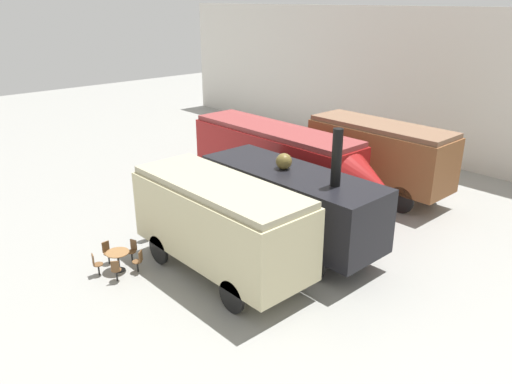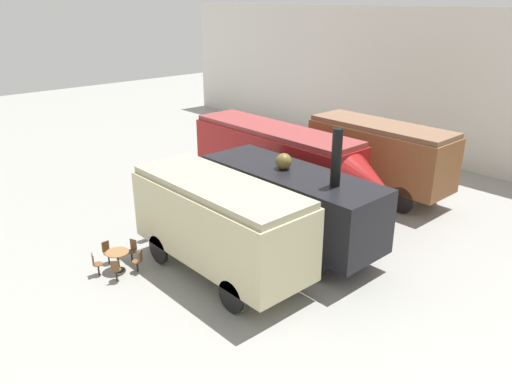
{
  "view_description": "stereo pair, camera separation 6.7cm",
  "coord_description": "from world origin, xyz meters",
  "px_view_note": "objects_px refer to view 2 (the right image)",
  "views": [
    {
      "loc": [
        15.62,
        -12.54,
        9.43
      ],
      "look_at": [
        0.81,
        1.0,
        1.6
      ],
      "focal_mm": 35.0,
      "sensor_mm": 36.0,
      "label": 1
    },
    {
      "loc": [
        15.66,
        -12.49,
        9.43
      ],
      "look_at": [
        0.81,
        1.0,
        1.6
      ],
      "focal_mm": 35.0,
      "sensor_mm": 36.0,
      "label": 2
    }
  ],
  "objects_px": {
    "cafe_table_near": "(118,256)",
    "streamlined_locomotive": "(286,158)",
    "passenger_coach_vintage": "(220,220)",
    "cafe_chair_0": "(107,251)",
    "passenger_coach_wooden": "(379,152)",
    "steam_locomotive": "(290,200)",
    "visitor_person": "(148,219)"
  },
  "relations": [
    {
      "from": "cafe_table_near",
      "to": "streamlined_locomotive",
      "type": "bearing_deg",
      "value": 95.77
    },
    {
      "from": "passenger_coach_vintage",
      "to": "cafe_chair_0",
      "type": "xyz_separation_m",
      "value": [
        -3.48,
        -2.73,
        -1.6
      ]
    },
    {
      "from": "passenger_coach_wooden",
      "to": "cafe_chair_0",
      "type": "distance_m",
      "value": 13.92
    },
    {
      "from": "steam_locomotive",
      "to": "cafe_chair_0",
      "type": "height_order",
      "value": "steam_locomotive"
    },
    {
      "from": "streamlined_locomotive",
      "to": "visitor_person",
      "type": "xyz_separation_m",
      "value": [
        -0.48,
        -7.6,
        -1.14
      ]
    },
    {
      "from": "passenger_coach_wooden",
      "to": "passenger_coach_vintage",
      "type": "bearing_deg",
      "value": -85.64
    },
    {
      "from": "passenger_coach_wooden",
      "to": "steam_locomotive",
      "type": "distance_m",
      "value": 7.47
    },
    {
      "from": "passenger_coach_vintage",
      "to": "cafe_chair_0",
      "type": "height_order",
      "value": "passenger_coach_vintage"
    },
    {
      "from": "streamlined_locomotive",
      "to": "passenger_coach_vintage",
      "type": "height_order",
      "value": "passenger_coach_vintage"
    },
    {
      "from": "passenger_coach_vintage",
      "to": "cafe_table_near",
      "type": "height_order",
      "value": "passenger_coach_vintage"
    },
    {
      "from": "cafe_chair_0",
      "to": "visitor_person",
      "type": "xyz_separation_m",
      "value": [
        -0.68,
        2.21,
        0.4
      ]
    },
    {
      "from": "cafe_table_near",
      "to": "cafe_chair_0",
      "type": "xyz_separation_m",
      "value": [
        -0.8,
        -0.03,
        -0.09
      ]
    },
    {
      "from": "cafe_table_near",
      "to": "visitor_person",
      "type": "height_order",
      "value": "visitor_person"
    },
    {
      "from": "steam_locomotive",
      "to": "cafe_chair_0",
      "type": "xyz_separation_m",
      "value": [
        -3.63,
        -6.15,
        -1.47
      ]
    },
    {
      "from": "passenger_coach_wooden",
      "to": "cafe_chair_0",
      "type": "bearing_deg",
      "value": -101.07
    },
    {
      "from": "steam_locomotive",
      "to": "passenger_coach_vintage",
      "type": "xyz_separation_m",
      "value": [
        -0.15,
        -3.42,
        0.13
      ]
    },
    {
      "from": "steam_locomotive",
      "to": "passenger_coach_vintage",
      "type": "height_order",
      "value": "steam_locomotive"
    },
    {
      "from": "passenger_coach_wooden",
      "to": "steam_locomotive",
      "type": "bearing_deg",
      "value": -82.46
    },
    {
      "from": "streamlined_locomotive",
      "to": "visitor_person",
      "type": "bearing_deg",
      "value": -93.64
    },
    {
      "from": "steam_locomotive",
      "to": "passenger_coach_vintage",
      "type": "relative_size",
      "value": 1.1
    },
    {
      "from": "passenger_coach_wooden",
      "to": "passenger_coach_vintage",
      "type": "relative_size",
      "value": 1.02
    },
    {
      "from": "steam_locomotive",
      "to": "visitor_person",
      "type": "height_order",
      "value": "steam_locomotive"
    },
    {
      "from": "cafe_table_near",
      "to": "cafe_chair_0",
      "type": "bearing_deg",
      "value": -177.68
    },
    {
      "from": "passenger_coach_vintage",
      "to": "cafe_table_near",
      "type": "relative_size",
      "value": 8.44
    },
    {
      "from": "passenger_coach_wooden",
      "to": "passenger_coach_vintage",
      "type": "distance_m",
      "value": 10.85
    },
    {
      "from": "passenger_coach_wooden",
      "to": "cafe_chair_0",
      "type": "xyz_separation_m",
      "value": [
        -2.65,
        -13.55,
        -1.72
      ]
    },
    {
      "from": "passenger_coach_wooden",
      "to": "passenger_coach_vintage",
      "type": "xyz_separation_m",
      "value": [
        0.83,
        -10.82,
        -0.13
      ]
    },
    {
      "from": "streamlined_locomotive",
      "to": "cafe_table_near",
      "type": "bearing_deg",
      "value": -84.23
    },
    {
      "from": "steam_locomotive",
      "to": "passenger_coach_vintage",
      "type": "distance_m",
      "value": 3.42
    },
    {
      "from": "steam_locomotive",
      "to": "visitor_person",
      "type": "distance_m",
      "value": 5.93
    },
    {
      "from": "steam_locomotive",
      "to": "cafe_table_near",
      "type": "distance_m",
      "value": 6.88
    },
    {
      "from": "streamlined_locomotive",
      "to": "passenger_coach_vintage",
      "type": "distance_m",
      "value": 7.98
    }
  ]
}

